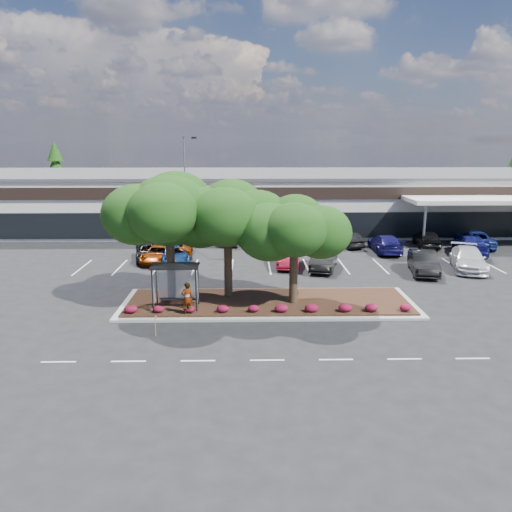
{
  "coord_description": "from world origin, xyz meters",
  "views": [
    {
      "loc": [
        -3.33,
        -25.36,
        9.94
      ],
      "look_at": [
        -2.72,
        6.14,
        2.6
      ],
      "focal_mm": 35.0,
      "sensor_mm": 36.0,
      "label": 1
    }
  ],
  "objects_px": {
    "light_pole": "(187,198)",
    "car_1": "(150,252)",
    "car_0": "(159,254)",
    "survey_stake": "(156,323)"
  },
  "relations": [
    {
      "from": "light_pole",
      "to": "car_1",
      "type": "bearing_deg",
      "value": -114.26
    },
    {
      "from": "light_pole",
      "to": "car_0",
      "type": "distance_m",
      "value": 7.72
    },
    {
      "from": "light_pole",
      "to": "car_1",
      "type": "relative_size",
      "value": 2.07
    },
    {
      "from": "survey_stake",
      "to": "car_1",
      "type": "bearing_deg",
      "value": 101.59
    },
    {
      "from": "survey_stake",
      "to": "car_0",
      "type": "relative_size",
      "value": 0.23
    },
    {
      "from": "car_0",
      "to": "light_pole",
      "type": "bearing_deg",
      "value": 82.26
    },
    {
      "from": "survey_stake",
      "to": "car_1",
      "type": "distance_m",
      "value": 17.29
    },
    {
      "from": "light_pole",
      "to": "car_0",
      "type": "height_order",
      "value": "light_pole"
    },
    {
      "from": "light_pole",
      "to": "survey_stake",
      "type": "bearing_deg",
      "value": -87.69
    },
    {
      "from": "survey_stake",
      "to": "car_1",
      "type": "relative_size",
      "value": 0.22
    }
  ]
}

